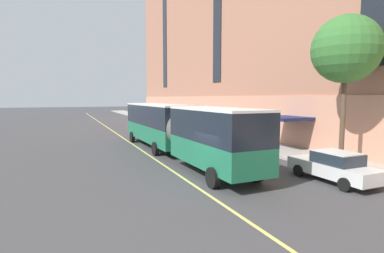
% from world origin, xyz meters
% --- Properties ---
extents(ground_plane, '(260.00, 260.00, 0.00)m').
position_xyz_m(ground_plane, '(0.00, 0.00, 0.00)').
color(ground_plane, '#424244').
extents(sidewalk, '(4.16, 160.00, 0.15)m').
position_xyz_m(sidewalk, '(8.94, 3.00, 0.07)').
color(sidewalk, '#ADA89E').
rests_on(sidewalk, ground).
extents(city_bus, '(3.22, 19.43, 3.70)m').
position_xyz_m(city_bus, '(0.51, 7.37, 2.14)').
color(city_bus, '#1E704C').
rests_on(city_bus, ground).
extents(parked_car_white_0, '(1.98, 4.64, 1.56)m').
position_xyz_m(parked_car_white_0, '(5.55, -2.16, 0.78)').
color(parked_car_white_0, silver).
rests_on(parked_car_white_0, ground).
extents(parked_car_champagne_2, '(1.99, 4.44, 1.56)m').
position_xyz_m(parked_car_champagne_2, '(5.65, 23.96, 0.78)').
color(parked_car_champagne_2, '#BCAD89').
rests_on(parked_car_champagne_2, ground).
extents(parked_car_silver_3, '(2.15, 4.79, 1.56)m').
position_xyz_m(parked_car_silver_3, '(5.61, 16.85, 0.79)').
color(parked_car_silver_3, '#B7B7BC').
rests_on(parked_car_silver_3, ground).
extents(parked_car_navy_5, '(1.99, 4.80, 1.56)m').
position_xyz_m(parked_car_navy_5, '(5.70, 6.30, 0.78)').
color(parked_car_navy_5, navy).
rests_on(parked_car_navy_5, ground).
extents(parked_car_darkgray_6, '(2.12, 4.42, 1.56)m').
position_xyz_m(parked_car_darkgray_6, '(5.71, 32.07, 0.78)').
color(parked_car_darkgray_6, '#4C4C51').
rests_on(parked_car_darkgray_6, ground).
extents(street_tree_mid_block, '(3.94, 3.94, 8.87)m').
position_xyz_m(street_tree_mid_block, '(8.42, -0.15, 7.02)').
color(street_tree_mid_block, brown).
rests_on(street_tree_mid_block, sidewalk).
extents(fire_hydrant, '(0.42, 0.24, 0.72)m').
position_xyz_m(fire_hydrant, '(7.37, 0.04, 0.49)').
color(fire_hydrant, red).
rests_on(fire_hydrant, sidewalk).
extents(lane_centerline, '(0.16, 140.00, 0.01)m').
position_xyz_m(lane_centerline, '(-1.19, 3.00, 0.00)').
color(lane_centerline, '#E0D66B').
rests_on(lane_centerline, ground).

